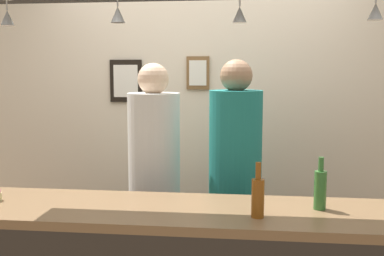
{
  "coord_description": "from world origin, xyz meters",
  "views": [
    {
      "loc": [
        0.3,
        -2.48,
        1.67
      ],
      "look_at": [
        0.0,
        0.1,
        1.34
      ],
      "focal_mm": 41.78,
      "sensor_mm": 36.0,
      "label": 1
    }
  ],
  "objects_px": {
    "picture_frame_caricature": "(126,81)",
    "picture_frame_crest": "(198,73)",
    "bottle_beer_amber_tall": "(258,196)",
    "person_left_white_patterned_shirt": "(154,167)",
    "bottle_beer_green_import": "(320,189)",
    "person_right_teal_shirt": "(235,167)"
  },
  "relations": [
    {
      "from": "bottle_beer_green_import",
      "to": "picture_frame_crest",
      "type": "distance_m",
      "value": 1.64
    },
    {
      "from": "bottle_beer_green_import",
      "to": "person_right_teal_shirt",
      "type": "bearing_deg",
      "value": 122.82
    },
    {
      "from": "person_left_white_patterned_shirt",
      "to": "picture_frame_caricature",
      "type": "bearing_deg",
      "value": 117.85
    },
    {
      "from": "bottle_beer_amber_tall",
      "to": "picture_frame_crest",
      "type": "bearing_deg",
      "value": 105.98
    },
    {
      "from": "bottle_beer_amber_tall",
      "to": "picture_frame_crest",
      "type": "distance_m",
      "value": 1.67
    },
    {
      "from": "person_right_teal_shirt",
      "to": "picture_frame_crest",
      "type": "height_order",
      "value": "picture_frame_crest"
    },
    {
      "from": "bottle_beer_amber_tall",
      "to": "person_left_white_patterned_shirt",
      "type": "bearing_deg",
      "value": 128.45
    },
    {
      "from": "bottle_beer_amber_tall",
      "to": "picture_frame_caricature",
      "type": "relative_size",
      "value": 0.76
    },
    {
      "from": "picture_frame_crest",
      "to": "bottle_beer_amber_tall",
      "type": "bearing_deg",
      "value": -74.02
    },
    {
      "from": "bottle_beer_green_import",
      "to": "picture_frame_crest",
      "type": "xyz_separation_m",
      "value": [
        -0.74,
        1.35,
        0.56
      ]
    },
    {
      "from": "person_right_teal_shirt",
      "to": "bottle_beer_amber_tall",
      "type": "height_order",
      "value": "person_right_teal_shirt"
    },
    {
      "from": "person_left_white_patterned_shirt",
      "to": "picture_frame_caricature",
      "type": "distance_m",
      "value": 0.96
    },
    {
      "from": "person_left_white_patterned_shirt",
      "to": "bottle_beer_green_import",
      "type": "relative_size",
      "value": 6.63
    },
    {
      "from": "bottle_beer_green_import",
      "to": "picture_frame_crest",
      "type": "height_order",
      "value": "picture_frame_crest"
    },
    {
      "from": "person_left_white_patterned_shirt",
      "to": "person_right_teal_shirt",
      "type": "bearing_deg",
      "value": 0.0
    },
    {
      "from": "picture_frame_caricature",
      "to": "person_right_teal_shirt",
      "type": "bearing_deg",
      "value": -37.56
    },
    {
      "from": "bottle_beer_amber_tall",
      "to": "bottle_beer_green_import",
      "type": "distance_m",
      "value": 0.35
    },
    {
      "from": "picture_frame_caricature",
      "to": "picture_frame_crest",
      "type": "height_order",
      "value": "picture_frame_crest"
    },
    {
      "from": "person_left_white_patterned_shirt",
      "to": "bottle_beer_amber_tall",
      "type": "xyz_separation_m",
      "value": [
        0.65,
        -0.82,
        0.06
      ]
    },
    {
      "from": "person_left_white_patterned_shirt",
      "to": "bottle_beer_amber_tall",
      "type": "relative_size",
      "value": 6.63
    },
    {
      "from": "person_right_teal_shirt",
      "to": "picture_frame_caricature",
      "type": "height_order",
      "value": "picture_frame_caricature"
    },
    {
      "from": "person_left_white_patterned_shirt",
      "to": "picture_frame_crest",
      "type": "xyz_separation_m",
      "value": [
        0.22,
        0.69,
        0.62
      ]
    }
  ]
}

